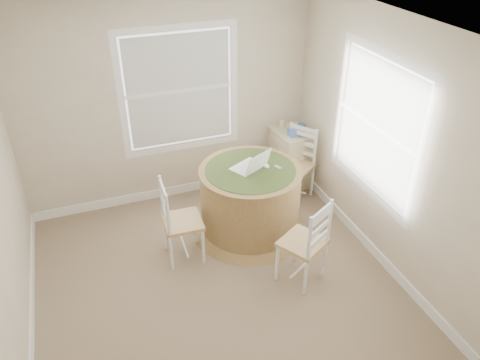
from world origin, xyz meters
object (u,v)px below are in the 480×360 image
chair_left (183,221)px  laptop (250,166)px  chair_right (295,166)px  chair_near (303,242)px  corner_chest (290,157)px  round_table (250,198)px

chair_left → laptop: (0.86, 0.22, 0.39)m
chair_right → chair_near: bearing=-57.3°
chair_left → chair_near: same height
laptop → corner_chest: size_ratio=0.60×
chair_left → chair_near: (1.05, -0.76, 0.00)m
chair_right → laptop: bearing=-95.3°
laptop → chair_left: bearing=-13.7°
round_table → corner_chest: bearing=23.4°
chair_right → laptop: (-0.79, -0.44, 0.39)m
chair_left → chair_near: 1.29m
round_table → chair_right: chair_right is taller
chair_left → corner_chest: 2.03m
chair_left → corner_chest: chair_left is taller
chair_right → corner_chest: (0.11, 0.36, -0.08)m
corner_chest → chair_left: bearing=-154.9°
chair_left → chair_near: bearing=-123.5°
chair_near → chair_right: size_ratio=1.00×
chair_left → round_table: bearing=-74.9°
round_table → chair_left: chair_left is taller
chair_left → chair_right: bearing=-65.9°
round_table → laptop: laptop is taller
chair_near → laptop: 1.07m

